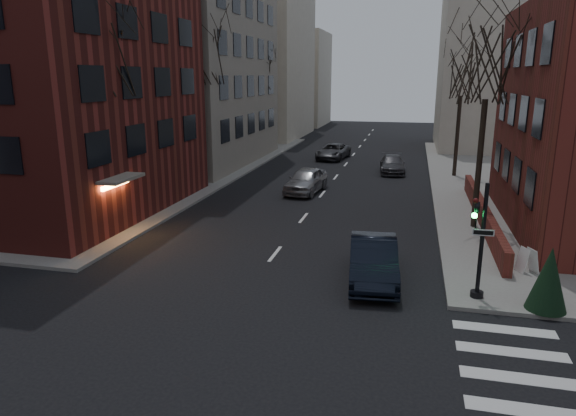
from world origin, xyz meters
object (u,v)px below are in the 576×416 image
(traffic_signal, at_px, (479,248))
(tree_left_b, at_px, (203,55))
(tree_right_a, at_px, (489,65))
(streetlamp_near, at_px, (191,129))
(tree_left_a, at_px, (104,55))
(tree_right_b, at_px, (462,75))
(streetlamp_far, at_px, (273,110))
(parked_sedan, at_px, (373,260))
(car_lane_far, at_px, (333,151))
(car_lane_silver, at_px, (306,180))
(tree_left_c, at_px, (261,70))
(car_lane_gray, at_px, (392,164))
(sandwich_board, at_px, (528,260))
(evergreen_shrub, at_px, (549,279))

(traffic_signal, xyz_separation_m, tree_left_b, (-16.74, 17.01, 7.00))
(tree_right_a, xyz_separation_m, streetlamp_near, (-17.00, 4.00, -3.79))
(tree_left_a, relative_size, tree_right_a, 1.06)
(tree_right_b, bearing_deg, streetlamp_far, 149.53)
(parked_sedan, relative_size, car_lane_far, 0.97)
(tree_left_a, bearing_deg, car_lane_silver, 53.25)
(tree_left_b, relative_size, streetlamp_far, 1.72)
(tree_right_b, distance_m, streetlamp_near, 20.01)
(car_lane_silver, bearing_deg, tree_left_a, -119.86)
(tree_left_c, distance_m, streetlamp_near, 18.40)
(traffic_signal, distance_m, tree_left_b, 24.87)
(tree_left_a, bearing_deg, car_lane_far, 73.65)
(car_lane_silver, relative_size, car_lane_gray, 1.03)
(tree_right_a, relative_size, car_lane_silver, 2.02)
(tree_right_a, distance_m, tree_right_b, 14.01)
(parked_sedan, height_order, car_lane_far, parked_sedan)
(tree_left_c, bearing_deg, car_lane_silver, -64.05)
(tree_left_b, xyz_separation_m, tree_right_b, (17.60, 6.00, -1.33))
(parked_sedan, distance_m, sandwich_board, 6.07)
(streetlamp_near, distance_m, streetlamp_far, 20.00)
(tree_right_a, bearing_deg, parked_sedan, -119.00)
(car_lane_far, relative_size, evergreen_shrub, 2.39)
(tree_left_b, height_order, evergreen_shrub, tree_left_b)
(streetlamp_far, xyz_separation_m, sandwich_board, (18.34, -30.12, -3.60))
(tree_right_b, height_order, car_lane_silver, tree_right_b)
(streetlamp_far, xyz_separation_m, car_lane_silver, (7.06, -17.74, -3.42))
(tree_left_b, xyz_separation_m, streetlamp_far, (0.60, 16.00, -4.68))
(traffic_signal, relative_size, streetlamp_far, 0.64)
(tree_left_c, height_order, tree_right_a, same)
(tree_right_b, xyz_separation_m, car_lane_far, (-10.36, 6.68, -6.88))
(traffic_signal, relative_size, streetlamp_near, 0.64)
(sandwich_board, xyz_separation_m, evergreen_shrub, (-0.07, -3.38, 0.58))
(tree_left_b, xyz_separation_m, sandwich_board, (18.94, -14.12, -8.28))
(traffic_signal, height_order, car_lane_silver, traffic_signal)
(car_lane_silver, bearing_deg, streetlamp_near, -155.38)
(tree_left_a, height_order, car_lane_silver, tree_left_a)
(traffic_signal, bearing_deg, tree_left_c, 118.36)
(tree_left_b, height_order, tree_left_c, tree_left_b)
(tree_left_a, relative_size, parked_sedan, 2.07)
(tree_right_a, relative_size, parked_sedan, 1.97)
(tree_left_a, relative_size, streetlamp_near, 1.63)
(tree_left_a, xyz_separation_m, car_lane_far, (7.24, 24.68, -7.77))
(tree_left_c, xyz_separation_m, tree_right_a, (17.60, -22.00, 0.00))
(streetlamp_far, distance_m, car_lane_silver, 19.40)
(streetlamp_near, distance_m, evergreen_shrub, 22.91)
(tree_left_c, relative_size, tree_right_b, 1.06)
(tree_left_a, xyz_separation_m, car_lane_gray, (12.92, 18.85, -7.79))
(streetlamp_near, xyz_separation_m, car_lane_far, (6.64, 16.68, -3.53))
(car_lane_far, bearing_deg, car_lane_gray, -38.46)
(tree_left_b, relative_size, tree_right_a, 1.11)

